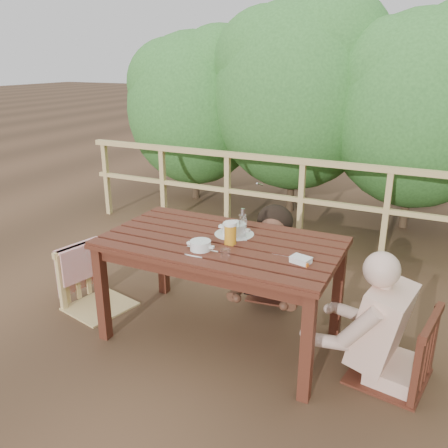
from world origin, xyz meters
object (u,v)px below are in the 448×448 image
at_px(soup_near, 201,246).
at_px(soup_far, 234,230).
at_px(beer_glass, 230,234).
at_px(tumbler, 225,255).
at_px(chair_left, 95,254).
at_px(butter_tub, 301,261).
at_px(diner_right, 406,282).
at_px(chair_far, 277,248).
at_px(woman, 279,223).
at_px(chair_right, 397,312).
at_px(table, 221,290).
at_px(bottle, 243,225).

distance_m(soup_near, soup_far, 0.38).
relative_size(beer_glass, tumbler, 2.29).
xyz_separation_m(chair_left, beer_glass, (1.22, 0.04, 0.37)).
bearing_deg(soup_near, butter_tub, 7.81).
bearing_deg(chair_left, diner_right, -74.49).
bearing_deg(chair_far, tumbler, -96.13).
bearing_deg(soup_far, chair_far, 80.33).
bearing_deg(woman, chair_left, 28.21).
xyz_separation_m(soup_near, tumbler, (0.21, -0.05, -0.00)).
bearing_deg(tumbler, butter_tub, 16.93).
distance_m(soup_far, butter_tub, 0.66).
bearing_deg(diner_right, chair_right, 99.39).
xyz_separation_m(chair_left, tumbler, (1.30, -0.20, 0.32)).
relative_size(diner_right, tumbler, 19.03).
xyz_separation_m(soup_far, butter_tub, (0.59, -0.28, -0.02)).
bearing_deg(tumbler, chair_left, 171.11).
relative_size(table, beer_glass, 9.76).
bearing_deg(beer_glass, chair_right, 3.75).
distance_m(soup_far, tumbler, 0.44).
height_order(woman, butter_tub, woman).
distance_m(soup_near, tumbler, 0.22).
height_order(chair_left, soup_far, chair_left).
bearing_deg(woman, butter_tub, 109.44).
height_order(beer_glass, butter_tub, beer_glass).
relative_size(woman, bottle, 5.60).
distance_m(chair_left, butter_tub, 1.79).
distance_m(chair_right, soup_near, 1.34).
height_order(table, chair_right, chair_right).
bearing_deg(table, soup_near, -100.72).
bearing_deg(bottle, woman, 88.22).
xyz_separation_m(table, bottle, (0.13, 0.09, 0.51)).
distance_m(chair_left, soup_near, 1.14).
bearing_deg(woman, chair_far, 83.00).
height_order(table, tumbler, tumbler).
bearing_deg(chair_far, woman, 83.00).
height_order(table, soup_near, soup_near).
xyz_separation_m(chair_right, soup_near, (-1.27, -0.27, 0.32)).
bearing_deg(tumbler, table, 121.44).
distance_m(table, woman, 0.89).
relative_size(diner_right, soup_far, 4.93).
height_order(beer_glass, tumbler, beer_glass).
distance_m(bottle, butter_tub, 0.56).
distance_m(woman, soup_near, 1.08).
height_order(diner_right, beer_glass, diner_right).
height_order(table, woman, woman).
height_order(soup_far, bottle, bottle).
relative_size(soup_far, butter_tub, 2.30).
height_order(table, chair_left, chair_left).
bearing_deg(beer_glass, bottle, 72.09).
distance_m(chair_far, soup_far, 0.77).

